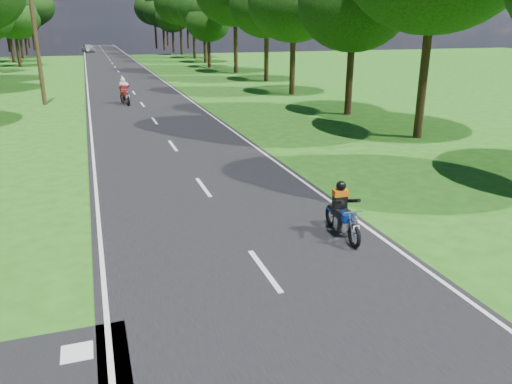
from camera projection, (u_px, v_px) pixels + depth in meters
name	position (u px, v px, depth m)	size (l,w,h in m)	color
ground	(301.00, 321.00, 8.90)	(160.00, 160.00, 0.00)	#225B14
main_road	(118.00, 72.00, 53.82)	(7.00, 140.00, 0.02)	black
road_markings	(118.00, 73.00, 52.09)	(7.40, 140.00, 0.01)	silver
telegraph_pole	(36.00, 39.00, 30.96)	(1.20, 0.26, 8.00)	#382616
rider_near_blue	(343.00, 210.00, 12.20)	(0.55, 1.66, 1.38)	navy
rider_far_red	(124.00, 91.00, 32.11)	(0.67, 2.00, 1.66)	#9A1D0B
distant_car	(88.00, 48.00, 88.31)	(1.68, 4.18, 1.42)	#B6B8BE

